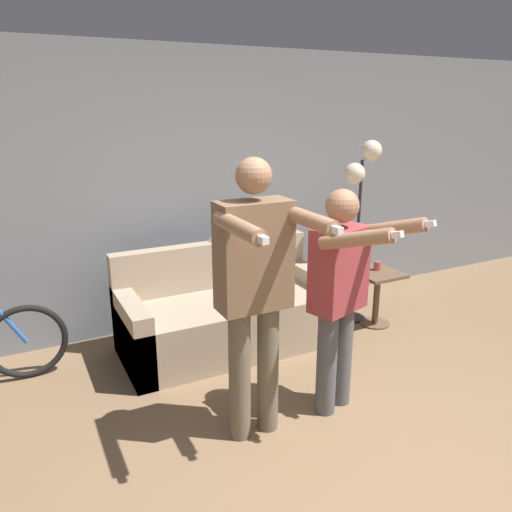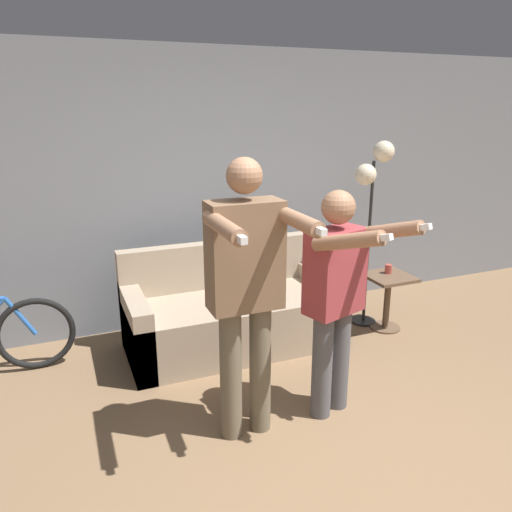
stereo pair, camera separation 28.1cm
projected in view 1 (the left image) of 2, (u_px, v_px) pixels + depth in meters
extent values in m
plane|color=#846647|center=(392.00, 492.00, 2.80)|extent=(16.00, 16.00, 0.00)
cube|color=gray|center=(205.00, 190.00, 4.77)|extent=(10.00, 0.05, 2.60)
cube|color=tan|center=(229.00, 323.00, 4.41)|extent=(1.86, 0.84, 0.47)
cube|color=tan|center=(213.00, 264.00, 4.58)|extent=(1.86, 0.14, 0.42)
cube|color=tan|center=(133.00, 335.00, 4.02)|extent=(0.16, 0.84, 0.61)
cube|color=tan|center=(311.00, 299.00, 4.76)|extent=(0.16, 0.84, 0.61)
cylinder|color=#6B604C|center=(240.00, 375.00, 3.15)|extent=(0.14, 0.14, 0.89)
cylinder|color=#6B604C|center=(268.00, 368.00, 3.24)|extent=(0.14, 0.14, 0.89)
cube|color=brown|center=(254.00, 256.00, 2.97)|extent=(0.45, 0.22, 0.67)
sphere|color=#9E7051|center=(254.00, 176.00, 2.83)|extent=(0.21, 0.21, 0.21)
cylinder|color=#9E7051|center=(238.00, 227.00, 2.59)|extent=(0.09, 0.50, 0.09)
cube|color=white|center=(260.00, 238.00, 2.38)|extent=(0.04, 0.12, 0.04)
cylinder|color=#9E7051|center=(308.00, 219.00, 2.77)|extent=(0.09, 0.50, 0.09)
cube|color=white|center=(334.00, 229.00, 2.56)|extent=(0.04, 0.12, 0.04)
cylinder|color=#56565B|center=(327.00, 363.00, 3.43)|extent=(0.14, 0.14, 0.76)
cylinder|color=#56565B|center=(342.00, 355.00, 3.55)|extent=(0.14, 0.14, 0.76)
cube|color=#9E383D|center=(339.00, 269.00, 3.30)|extent=(0.44, 0.33, 0.57)
sphere|color=#9E7051|center=(342.00, 206.00, 3.17)|extent=(0.22, 0.22, 0.22)
cylinder|color=#9E7051|center=(355.00, 239.00, 2.92)|extent=(0.24, 0.51, 0.23)
cube|color=white|center=(393.00, 235.00, 2.74)|extent=(0.07, 0.13, 0.07)
cylinder|color=#9E7051|center=(390.00, 229.00, 3.17)|extent=(0.24, 0.51, 0.23)
cube|color=white|center=(426.00, 224.00, 2.99)|extent=(0.07, 0.13, 0.07)
ellipsoid|color=tan|center=(235.00, 232.00, 4.59)|extent=(0.31, 0.12, 0.14)
sphere|color=tan|center=(248.00, 225.00, 4.64)|extent=(0.11, 0.11, 0.11)
ellipsoid|color=tan|center=(218.00, 239.00, 4.55)|extent=(0.17, 0.04, 0.04)
cone|color=tan|center=(247.00, 221.00, 4.60)|extent=(0.03, 0.03, 0.03)
cone|color=tan|center=(245.00, 221.00, 4.63)|extent=(0.03, 0.03, 0.03)
cylinder|color=black|center=(353.00, 317.00, 5.07)|extent=(0.24, 0.24, 0.02)
cylinder|color=black|center=(357.00, 243.00, 4.84)|extent=(0.03, 0.03, 1.59)
sphere|color=#F4E5C1|center=(371.00, 151.00, 4.63)|extent=(0.20, 0.20, 0.20)
sphere|color=#F4E5C1|center=(355.00, 173.00, 4.61)|extent=(0.20, 0.20, 0.20)
cylinder|color=brown|center=(375.00, 323.00, 4.94)|extent=(0.29, 0.29, 0.02)
cylinder|color=brown|center=(376.00, 300.00, 4.87)|extent=(0.06, 0.06, 0.51)
cube|color=brown|center=(378.00, 274.00, 4.79)|extent=(0.42, 0.42, 0.03)
cylinder|color=#B7473D|center=(377.00, 266.00, 4.84)|extent=(0.07, 0.07, 0.09)
torus|color=black|center=(27.00, 342.00, 3.90)|extent=(0.61, 0.05, 0.61)
cylinder|color=blue|center=(11.00, 324.00, 3.81)|extent=(0.22, 0.04, 0.35)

